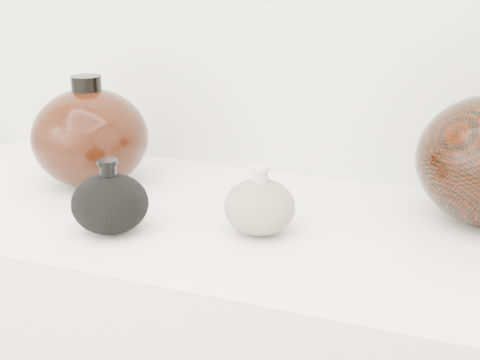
% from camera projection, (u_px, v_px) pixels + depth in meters
% --- Properties ---
extents(black_gourd_vase, '(0.15, 0.15, 0.11)m').
position_uv_depth(black_gourd_vase, '(110.00, 203.00, 1.00)').
color(black_gourd_vase, black).
rests_on(black_gourd_vase, display_counter).
extents(cream_gourd_vase, '(0.14, 0.14, 0.11)m').
position_uv_depth(cream_gourd_vase, '(260.00, 206.00, 1.00)').
color(cream_gourd_vase, '#B9A98E').
rests_on(cream_gourd_vase, display_counter).
extents(left_round_pot, '(0.25, 0.25, 0.20)m').
position_uv_depth(left_round_pot, '(90.00, 137.00, 1.19)').
color(left_round_pot, black).
rests_on(left_round_pot, display_counter).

